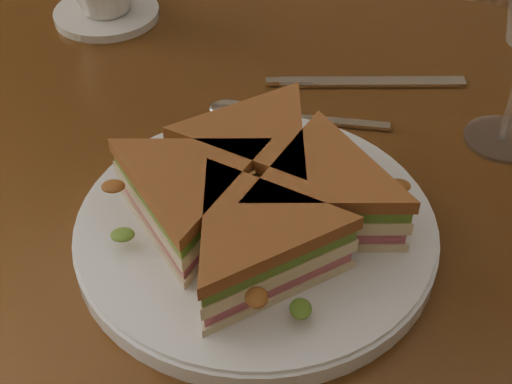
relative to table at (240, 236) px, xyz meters
The scene contains 7 objects.
table is the anchor object (origin of this frame).
plate 0.15m from the table, 60.79° to the right, with size 0.30×0.30×0.02m, color white.
sandwich_wedges 0.17m from the table, 60.79° to the right, with size 0.29×0.29×0.06m.
crisps_mound 0.17m from the table, 60.79° to the right, with size 0.09×0.09×0.05m, color orange, non-canonical shape.
spoon 0.13m from the table, 97.44° to the left, with size 0.18×0.05×0.01m.
knife 0.21m from the table, 65.08° to the left, with size 0.21×0.08×0.00m.
saucer 0.34m from the table, 139.90° to the left, with size 0.13×0.13×0.01m, color white.
Camera 1 is at (0.19, -0.48, 1.18)m, focal length 50.00 mm.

